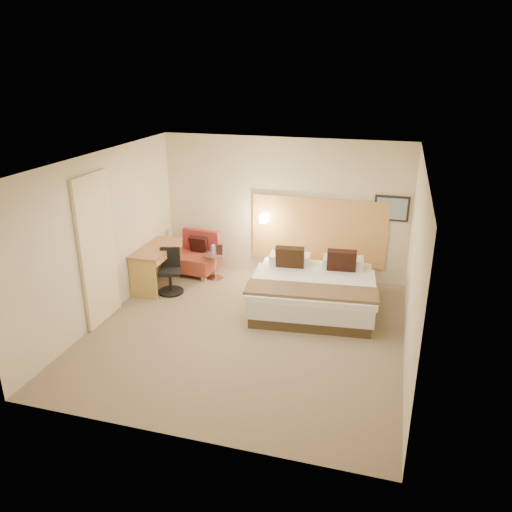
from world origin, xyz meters
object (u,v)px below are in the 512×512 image
(desk, at_px, (157,255))
(bed, at_px, (313,289))
(lounge_chair, at_px, (197,257))
(desk_chair, at_px, (170,275))
(side_table, at_px, (215,265))

(desk, bearing_deg, bed, -1.56)
(lounge_chair, bearing_deg, desk_chair, -96.45)
(desk, bearing_deg, side_table, 33.06)
(desk, xyz_separation_m, desk_chair, (0.34, -0.21, -0.27))
(bed, bearing_deg, desk_chair, -177.25)
(bed, xyz_separation_m, lounge_chair, (-2.51, 0.87, 0.01))
(lounge_chair, xyz_separation_m, desk, (-0.46, -0.79, 0.28))
(bed, relative_size, desk, 1.77)
(desk, bearing_deg, desk_chair, -30.95)
(side_table, bearing_deg, bed, -18.38)
(bed, relative_size, desk_chair, 2.69)
(lounge_chair, height_order, desk, lounge_chair)
(side_table, bearing_deg, lounge_chair, 157.51)
(bed, bearing_deg, lounge_chair, 160.85)
(side_table, xyz_separation_m, desk_chair, (-0.58, -0.81, 0.06))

